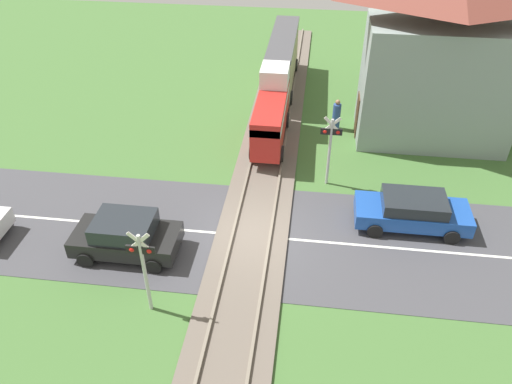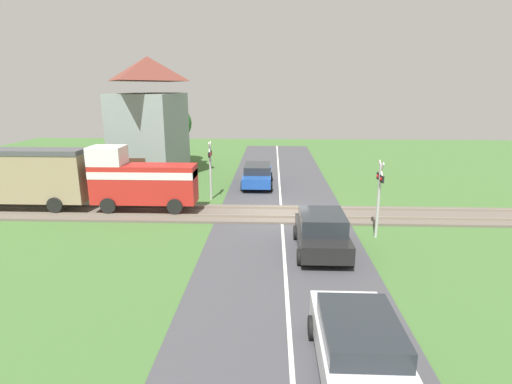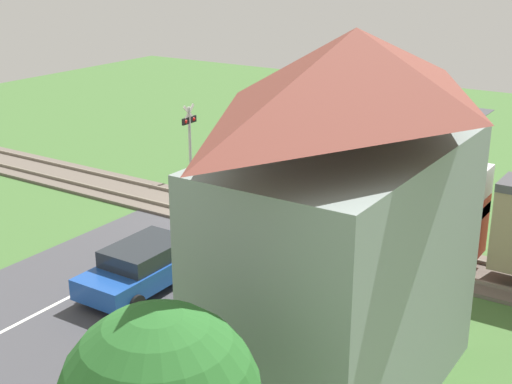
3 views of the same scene
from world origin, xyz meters
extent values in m
plane|color=#426B33|center=(0.00, 0.00, 0.00)|extent=(60.00, 60.00, 0.00)
cube|color=#424247|center=(0.00, 0.00, 0.01)|extent=(48.00, 6.40, 0.02)
cube|color=silver|center=(0.00, 0.00, 0.02)|extent=(48.00, 0.12, 0.00)
cube|color=#665B51|center=(0.00, 0.00, 0.06)|extent=(2.80, 48.00, 0.12)
cube|color=slate|center=(-0.72, 0.00, 0.18)|extent=(0.10, 48.00, 0.12)
cube|color=slate|center=(0.72, 0.00, 0.18)|extent=(0.10, 48.00, 0.12)
cube|color=red|center=(0.00, 6.82, 1.57)|extent=(1.35, 5.13, 1.90)
cube|color=silver|center=(0.00, 6.82, 2.09)|extent=(1.37, 5.13, 0.36)
cube|color=silver|center=(0.00, 8.57, 2.97)|extent=(1.35, 1.64, 0.90)
cylinder|color=black|center=(-0.72, 5.18, 0.62)|extent=(0.14, 0.76, 0.76)
cylinder|color=black|center=(0.72, 5.18, 0.62)|extent=(0.14, 0.76, 0.76)
cylinder|color=black|center=(-0.72, 8.47, 0.62)|extent=(0.14, 0.76, 0.76)
cylinder|color=black|center=(0.72, 8.47, 0.62)|extent=(0.14, 0.76, 0.76)
cube|color=black|center=(-4.43, -1.44, 0.62)|extent=(3.86, 1.83, 0.64)
cube|color=#23282D|center=(-4.43, -1.44, 1.25)|extent=(2.12, 1.68, 0.62)
cylinder|color=black|center=(-3.18, -0.52, 0.30)|extent=(0.60, 0.18, 0.60)
cylinder|color=black|center=(-3.18, -2.36, 0.30)|extent=(0.60, 0.18, 0.60)
cylinder|color=black|center=(-5.69, -0.52, 0.30)|extent=(0.60, 0.18, 0.60)
cylinder|color=black|center=(-5.69, -2.36, 0.30)|extent=(0.60, 0.18, 0.60)
cube|color=#1E4CA8|center=(6.12, 1.44, 0.61)|extent=(4.39, 1.75, 0.61)
cube|color=#23282D|center=(6.12, 1.44, 1.16)|extent=(2.42, 1.61, 0.49)
cylinder|color=black|center=(4.69, 0.57, 0.30)|extent=(0.60, 0.18, 0.60)
cylinder|color=black|center=(4.69, 2.31, 0.30)|extent=(0.60, 0.18, 0.60)
cylinder|color=black|center=(7.55, 0.57, 0.30)|extent=(0.60, 0.18, 0.60)
cylinder|color=black|center=(7.55, 2.31, 0.30)|extent=(0.60, 0.18, 0.60)
cube|color=silver|center=(-11.36, -1.44, 0.63)|extent=(4.13, 1.76, 0.65)
cube|color=#23282D|center=(-11.36, -1.44, 1.18)|extent=(2.27, 1.62, 0.46)
cylinder|color=black|center=(-10.02, -0.56, 0.30)|extent=(0.60, 0.18, 0.60)
cylinder|color=black|center=(-10.02, -2.32, 0.30)|extent=(0.60, 0.18, 0.60)
cylinder|color=black|center=(-12.70, -0.56, 0.30)|extent=(0.60, 0.18, 0.60)
cylinder|color=black|center=(-12.70, -2.32, 0.30)|extent=(0.60, 0.18, 0.60)
cylinder|color=#B7B7B7|center=(-2.81, -3.95, 1.59)|extent=(0.12, 0.12, 3.19)
cube|color=black|center=(-2.81, -3.95, 2.61)|extent=(0.90, 0.08, 0.28)
sphere|color=red|center=(-3.08, -3.95, 2.61)|extent=(0.18, 0.18, 0.18)
sphere|color=red|center=(-2.54, -3.95, 2.61)|extent=(0.18, 0.18, 0.18)
cube|color=silver|center=(-2.81, -3.95, 2.94)|extent=(0.72, 0.04, 0.72)
cube|color=silver|center=(-2.81, -3.95, 2.94)|extent=(0.72, 0.04, 0.72)
cylinder|color=#B7B7B7|center=(2.81, 3.95, 1.59)|extent=(0.12, 0.12, 3.19)
cube|color=black|center=(2.81, 3.95, 2.61)|extent=(0.90, 0.08, 0.28)
sphere|color=red|center=(3.08, 3.95, 2.61)|extent=(0.18, 0.18, 0.18)
sphere|color=red|center=(2.54, 3.95, 2.61)|extent=(0.18, 0.18, 0.18)
cube|color=silver|center=(2.81, 3.95, 2.94)|extent=(0.72, 0.04, 0.72)
cube|color=silver|center=(2.81, 3.95, 2.94)|extent=(0.72, 0.04, 0.72)
cube|color=gray|center=(7.74, 8.63, 2.90)|extent=(7.02, 3.60, 5.81)
pyramid|color=brown|center=(7.74, 8.63, 7.35)|extent=(7.59, 3.89, 1.54)
cube|color=#472D1E|center=(4.20, 8.63, 1.05)|extent=(0.06, 1.10, 2.10)
cylinder|color=#2D4C8E|center=(3.20, 9.00, 0.69)|extent=(0.41, 0.41, 1.39)
sphere|color=#936B4C|center=(3.20, 9.00, 1.52)|extent=(0.25, 0.25, 0.25)
camera|label=1|loc=(2.00, -14.38, 12.84)|focal=35.00mm
camera|label=2|loc=(-18.98, 0.50, 6.23)|focal=28.00mm
camera|label=3|loc=(20.27, 14.59, 9.57)|focal=50.00mm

